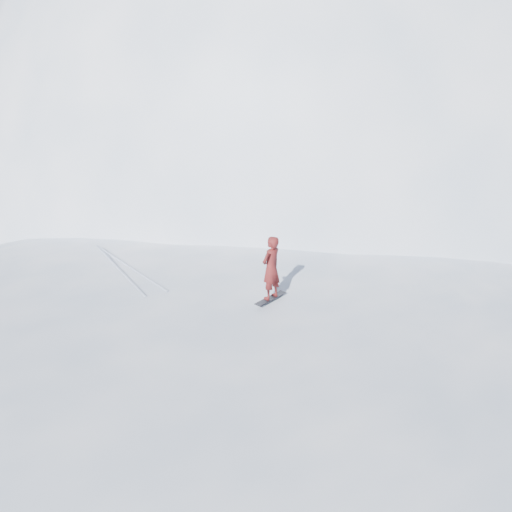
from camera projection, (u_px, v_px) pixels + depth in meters
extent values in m
plane|color=white|center=(207.00, 371.00, 14.73)|extent=(400.00, 400.00, 0.00)
ellipsoid|color=white|center=(202.00, 325.00, 17.67)|extent=(36.00, 28.00, 4.80)
ellipsoid|color=white|center=(314.00, 182.00, 46.00)|extent=(60.00, 56.00, 56.00)
ellipsoid|color=white|center=(231.00, 207.00, 35.77)|extent=(28.00, 24.00, 18.00)
ellipsoid|color=white|center=(86.00, 455.00, 11.32)|extent=(6.00, 5.40, 0.80)
ellipsoid|color=white|center=(389.00, 378.00, 14.40)|extent=(5.00, 4.50, 0.70)
ellipsoid|color=white|center=(108.00, 310.00, 18.87)|extent=(7.00, 6.30, 1.00)
ellipsoid|color=white|center=(315.00, 287.00, 21.12)|extent=(4.00, 3.60, 0.60)
cube|color=black|center=(271.00, 298.00, 14.31)|extent=(1.31, 0.73, 0.02)
imported|color=maroon|center=(271.00, 268.00, 13.96)|extent=(0.86, 0.73, 2.02)
cube|color=silver|center=(117.00, 267.00, 16.84)|extent=(0.55, 5.98, 0.04)
cube|color=silver|center=(128.00, 265.00, 17.01)|extent=(1.27, 5.89, 0.04)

